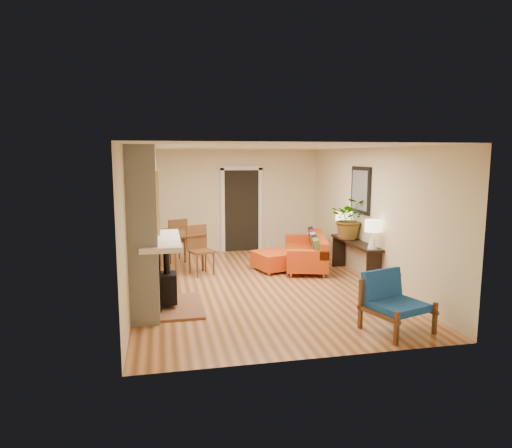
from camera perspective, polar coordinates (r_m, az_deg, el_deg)
The scene contains 10 objects.
room_shell at distance 11.19m, azimuth 0.48°, elevation 2.37°, with size 6.50×6.50×6.50m.
fireplace at distance 7.34m, azimuth -13.51°, elevation -1.14°, with size 1.09×1.68×2.60m.
sofa at distance 10.14m, azimuth 6.59°, elevation -3.48°, with size 1.31×2.12×0.78m.
ottoman at distance 9.82m, azimuth 2.36°, elevation -4.48°, with size 0.99×0.99×0.40m.
blue_chair at distance 6.81m, azimuth 16.60°, elevation -8.90°, with size 0.99×0.98×0.83m.
dining_table at distance 10.05m, azimuth -9.05°, elevation -1.77°, with size 1.25×1.91×1.01m.
console_table at distance 9.49m, azimuth 12.30°, elevation -3.01°, with size 0.34×1.85×0.72m.
lamp_near at distance 8.74m, azimuth 14.39°, elevation -0.83°, with size 0.30×0.30×0.54m.
lamp_far at distance 10.04m, azimuth 10.76°, elevation 0.48°, with size 0.30×0.30×0.54m.
houseplant at distance 9.64m, azimuth 11.67°, elevation 0.71°, with size 0.78×0.68×0.87m, color #1E5919.
Camera 1 is at (-1.76, -8.24, 2.45)m, focal length 32.00 mm.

